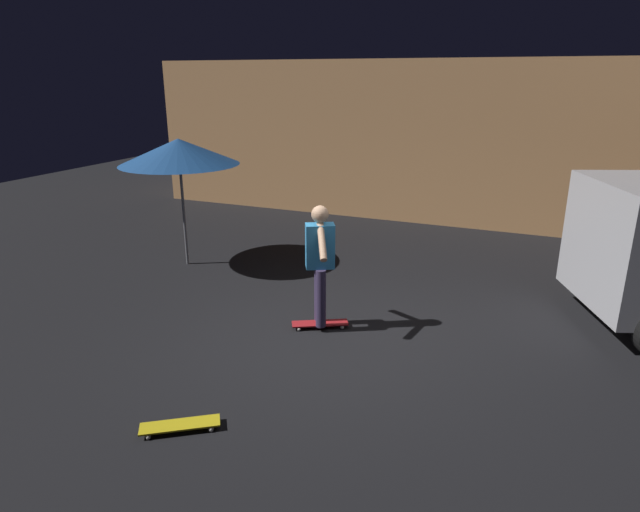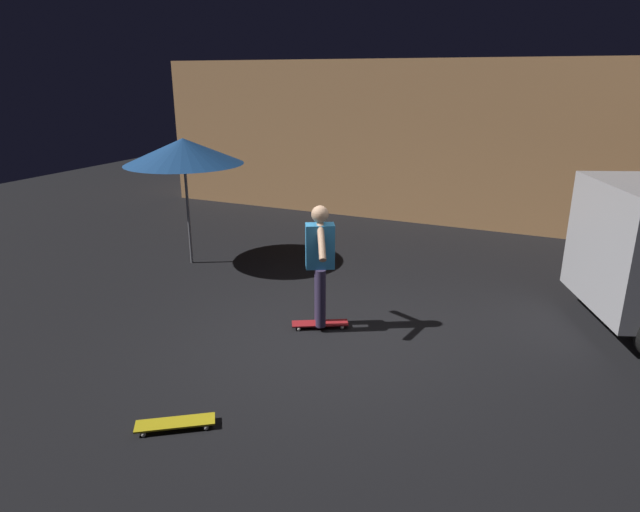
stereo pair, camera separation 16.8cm
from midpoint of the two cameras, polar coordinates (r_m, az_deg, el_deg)
The scene contains 6 objects.
ground_plane at distance 7.40m, azimuth 1.56°, elevation -8.59°, with size 28.00×28.00×0.00m, color black.
low_building at distance 14.73m, azimuth 12.32°, elevation 12.10°, with size 13.57×3.75×3.70m.
patio_umbrella at distance 10.06m, azimuth -13.56°, elevation 10.55°, with size 2.10×2.10×2.30m.
skateboard_ridden at distance 7.69m, azimuth 0.63°, elevation -7.06°, with size 0.78×0.55×0.07m.
skateboard_spare at distance 5.86m, azimuth -14.01°, elevation -16.54°, with size 0.76×0.61×0.07m.
skater at distance 7.32m, azimuth 0.66°, elevation -0.10°, with size 0.55×0.90×1.67m.
Camera 2 is at (2.60, -6.06, 3.36)m, focal length 30.74 mm.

